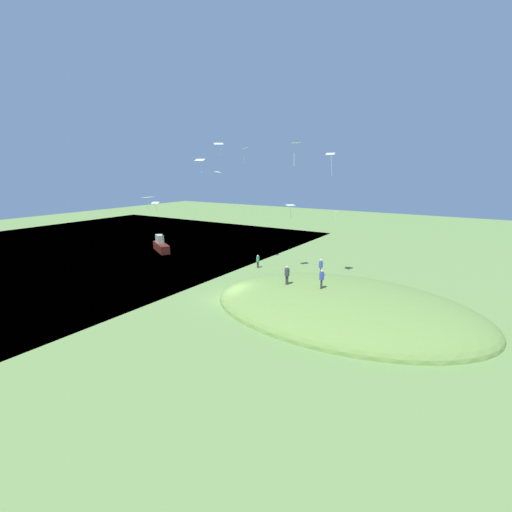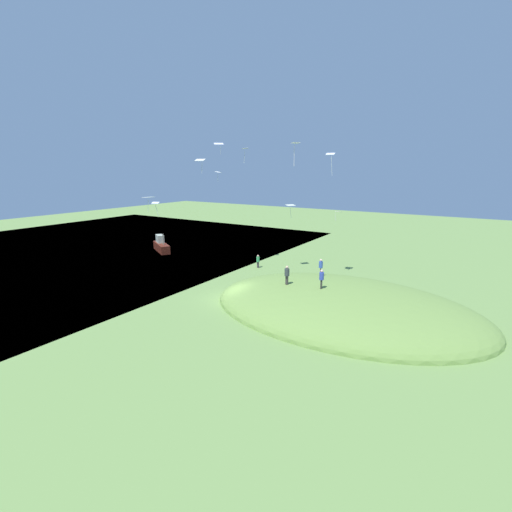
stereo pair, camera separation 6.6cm
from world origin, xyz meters
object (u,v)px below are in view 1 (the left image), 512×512
Objects in this scene: person_walking_path at (321,265)px; person_on_hilltop at (322,277)px; kite_7 at (245,149)px; kite_9 at (295,145)px; kite_1 at (218,172)px; person_with_child at (287,273)px; kite_4 at (338,212)px; kite_6 at (290,206)px; boat_on_lake at (161,246)px; kite_3 at (155,204)px; kite_5 at (330,155)px; kite_2 at (219,144)px; kite_8 at (148,198)px; person_watching_kites at (258,260)px; kite_0 at (200,160)px.

person_on_hilltop is at bearing -179.00° from person_walking_path.
kite_7 is at bearing 48.24° from person_on_hilltop.
kite_9 is at bearing 44.73° from person_on_hilltop.
kite_1 is at bearing 164.02° from kite_9.
kite_9 is at bearing -33.50° from kite_7.
kite_4 is at bearing 103.04° from person_with_child.
kite_1 reaches higher than kite_6.
boat_on_lake is 17.82m from kite_3.
person_with_child is 0.74× the size of kite_5.
kite_6 is (9.10, 1.76, -7.19)m from kite_2.
boat_on_lake is 3.66× the size of kite_3.
person_with_child reaches higher than boat_on_lake.
person_with_child is at bearing 5.24° from kite_3.
kite_3 is at bearing -90.77° from kite_2.
kite_9 is (11.90, 7.24, 4.83)m from kite_8.
kite_7 is 0.86× the size of kite_9.
kite_2 is at bearing -174.45° from person_watching_kites.
person_with_child is at bearing -42.38° from kite_7.
person_on_hilltop is 0.92× the size of kite_7.
kite_6 is 0.89× the size of kite_7.
kite_8 reaches higher than kite_6.
person_walking_path is 1.41× the size of kite_1.
person_with_child is 15.08m from kite_8.
person_watching_kites is at bearing -156.41° from kite_6.
kite_6 is at bearing 23.06° from person_walking_path.
kite_1 is at bearing -161.03° from boat_on_lake.
kite_8 reaches higher than person_walking_path.
kite_8 is at bearing -118.41° from kite_6.
kite_4 is at bearing 18.53° from kite_1.
kite_5 is 7.97m from kite_6.
person_walking_path is 0.92× the size of kite_7.
kite_1 is at bearing 56.55° from person_walking_path.
kite_2 reaches higher than kite_4.
kite_8 is (1.27, -12.73, -5.66)m from kite_2.
person_walking_path is at bearing -160.69° from boat_on_lake.
kite_3 is 18.69m from kite_5.
kite_3 is at bearing -159.03° from kite_9.
person_walking_path is 1.02× the size of person_watching_kites.
kite_4 is at bearing 78.50° from kite_9.
kite_4 is 20.32m from kite_8.
boat_on_lake is 3.56× the size of kite_8.
person_with_child is 19.19m from kite_7.
person_on_hilltop is 1.00× the size of person_walking_path.
kite_9 is (10.08, -6.67, -0.22)m from kite_7.
kite_1 is 0.83× the size of kite_3.
kite_9 is at bearing 78.37° from person_walking_path.
kite_5 is at bearing -6.23° from person_walking_path.
kite_2 is 11.73m from kite_6.
person_walking_path is 19.49m from kite_0.
kite_4 is at bearing 40.93° from kite_3.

